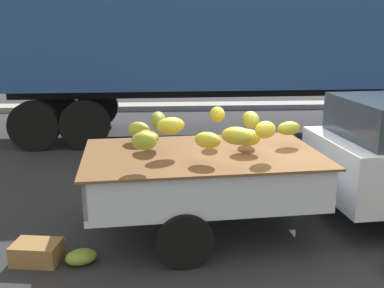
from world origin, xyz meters
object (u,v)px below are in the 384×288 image
fallen_banana_bunch_near_tailgate (81,257)px  produce_crate (37,252)px  semi_trailer (237,30)px  pickup_truck (353,161)px

fallen_banana_bunch_near_tailgate → produce_crate: size_ratio=0.68×
fallen_banana_bunch_near_tailgate → produce_crate: (-0.51, 0.07, 0.03)m
semi_trailer → produce_crate: bearing=-119.0°
semi_trailer → produce_crate: size_ratio=23.19×
semi_trailer → pickup_truck: bearing=-83.8°
pickup_truck → semi_trailer: semi_trailer is taller
semi_trailer → fallen_banana_bunch_near_tailgate: bearing=-115.0°
produce_crate → pickup_truck: bearing=11.6°
pickup_truck → fallen_banana_bunch_near_tailgate: size_ratio=14.92×
semi_trailer → produce_crate: semi_trailer is taller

